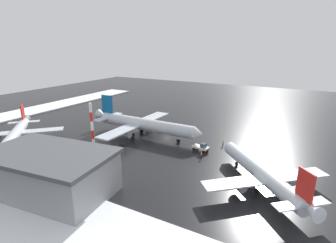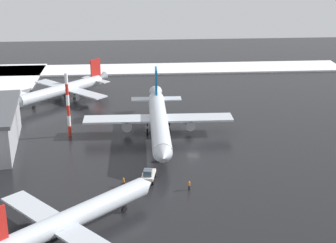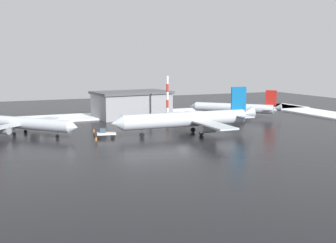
{
  "view_description": "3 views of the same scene",
  "coord_description": "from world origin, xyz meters",
  "px_view_note": "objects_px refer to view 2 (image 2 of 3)",
  "views": [
    {
      "loc": [
        40.92,
        -73.93,
        28.42
      ],
      "look_at": [
        0.55,
        -0.53,
        3.92
      ],
      "focal_mm": 28.0,
      "sensor_mm": 36.0,
      "label": 1
    },
    {
      "loc": [
        100.93,
        -12.86,
        41.93
      ],
      "look_at": [
        -6.74,
        -4.97,
        3.08
      ],
      "focal_mm": 55.0,
      "sensor_mm": 36.0,
      "label": 2
    },
    {
      "loc": [
        42.54,
        90.05,
        19.16
      ],
      "look_at": [
        2.29,
        -3.91,
        4.21
      ],
      "focal_mm": 45.0,
      "sensor_mm": 36.0,
      "label": 3
    }
  ],
  "objects_px": {
    "airplane_parked_starboard": "(64,89)",
    "antenna_mast": "(68,105)",
    "pushback_tug": "(148,175)",
    "ground_crew_beside_wing": "(124,181)",
    "ground_crew_near_tug": "(167,129)",
    "airplane_far_rear": "(159,121)",
    "ground_crew_mid_apron": "(189,185)",
    "airplane_parked_portside": "(71,219)"
  },
  "relations": [
    {
      "from": "ground_crew_beside_wing",
      "to": "ground_crew_mid_apron",
      "type": "relative_size",
      "value": 1.0
    },
    {
      "from": "airplane_far_rear",
      "to": "ground_crew_mid_apron",
      "type": "height_order",
      "value": "airplane_far_rear"
    },
    {
      "from": "airplane_far_rear",
      "to": "ground_crew_mid_apron",
      "type": "distance_m",
      "value": 25.92
    },
    {
      "from": "airplane_far_rear",
      "to": "ground_crew_beside_wing",
      "type": "xyz_separation_m",
      "value": [
        23.26,
        -7.6,
        -3.0
      ]
    },
    {
      "from": "pushback_tug",
      "to": "ground_crew_near_tug",
      "type": "height_order",
      "value": "pushback_tug"
    },
    {
      "from": "pushback_tug",
      "to": "airplane_parked_starboard",
      "type": "bearing_deg",
      "value": -147.66
    },
    {
      "from": "airplane_parked_starboard",
      "to": "antenna_mast",
      "type": "height_order",
      "value": "antenna_mast"
    },
    {
      "from": "airplane_far_rear",
      "to": "ground_crew_near_tug",
      "type": "relative_size",
      "value": 23.59
    },
    {
      "from": "airplane_parked_starboard",
      "to": "pushback_tug",
      "type": "height_order",
      "value": "airplane_parked_starboard"
    },
    {
      "from": "airplane_parked_portside",
      "to": "antenna_mast",
      "type": "relative_size",
      "value": 1.79
    },
    {
      "from": "ground_crew_near_tug",
      "to": "airplane_parked_starboard",
      "type": "bearing_deg",
      "value": -23.08
    },
    {
      "from": "airplane_far_rear",
      "to": "airplane_parked_starboard",
      "type": "relative_size",
      "value": 1.62
    },
    {
      "from": "airplane_parked_starboard",
      "to": "antenna_mast",
      "type": "distance_m",
      "value": 27.63
    },
    {
      "from": "airplane_far_rear",
      "to": "ground_crew_near_tug",
      "type": "xyz_separation_m",
      "value": [
        -2.7,
        1.98,
        -3.0
      ]
    },
    {
      "from": "airplane_parked_starboard",
      "to": "airplane_far_rear",
      "type": "bearing_deg",
      "value": 83.66
    },
    {
      "from": "airplane_parked_portside",
      "to": "airplane_parked_starboard",
      "type": "relative_size",
      "value": 1.04
    },
    {
      "from": "airplane_parked_portside",
      "to": "pushback_tug",
      "type": "distance_m",
      "value": 21.53
    },
    {
      "from": "airplane_parked_portside",
      "to": "antenna_mast",
      "type": "bearing_deg",
      "value": 54.39
    },
    {
      "from": "ground_crew_near_tug",
      "to": "ground_crew_beside_wing",
      "type": "distance_m",
      "value": 27.67
    },
    {
      "from": "antenna_mast",
      "to": "ground_crew_near_tug",
      "type": "bearing_deg",
      "value": 90.86
    },
    {
      "from": "airplane_far_rear",
      "to": "ground_crew_beside_wing",
      "type": "relative_size",
      "value": 23.59
    },
    {
      "from": "airplane_far_rear",
      "to": "airplane_parked_starboard",
      "type": "distance_m",
      "value": 37.95
    },
    {
      "from": "ground_crew_mid_apron",
      "to": "ground_crew_near_tug",
      "type": "bearing_deg",
      "value": -160.74
    },
    {
      "from": "airplane_far_rear",
      "to": "pushback_tug",
      "type": "height_order",
      "value": "airplane_far_rear"
    },
    {
      "from": "ground_crew_beside_wing",
      "to": "pushback_tug",
      "type": "bearing_deg",
      "value": -98.82
    },
    {
      "from": "airplane_parked_portside",
      "to": "pushback_tug",
      "type": "bearing_deg",
      "value": 14.2
    },
    {
      "from": "airplane_parked_portside",
      "to": "ground_crew_near_tug",
      "type": "distance_m",
      "value": 45.33
    },
    {
      "from": "ground_crew_beside_wing",
      "to": "antenna_mast",
      "type": "height_order",
      "value": "antenna_mast"
    },
    {
      "from": "airplane_parked_starboard",
      "to": "ground_crew_beside_wing",
      "type": "height_order",
      "value": "airplane_parked_starboard"
    },
    {
      "from": "ground_crew_near_tug",
      "to": "ground_crew_mid_apron",
      "type": "height_order",
      "value": "same"
    },
    {
      "from": "antenna_mast",
      "to": "ground_crew_beside_wing",
      "type": "bearing_deg",
      "value": 25.38
    },
    {
      "from": "airplane_parked_portside",
      "to": "airplane_parked_starboard",
      "type": "height_order",
      "value": "airplane_parked_portside"
    },
    {
      "from": "antenna_mast",
      "to": "ground_crew_mid_apron",
      "type": "bearing_deg",
      "value": 40.36
    },
    {
      "from": "airplane_parked_starboard",
      "to": "ground_crew_mid_apron",
      "type": "height_order",
      "value": "airplane_parked_starboard"
    },
    {
      "from": "ground_crew_near_tug",
      "to": "antenna_mast",
      "type": "relative_size",
      "value": 0.12
    },
    {
      "from": "ground_crew_near_tug",
      "to": "antenna_mast",
      "type": "distance_m",
      "value": 22.62
    },
    {
      "from": "ground_crew_near_tug",
      "to": "ground_crew_beside_wing",
      "type": "bearing_deg",
      "value": 92.37
    },
    {
      "from": "ground_crew_mid_apron",
      "to": "ground_crew_beside_wing",
      "type": "bearing_deg",
      "value": -85.42
    },
    {
      "from": "ground_crew_near_tug",
      "to": "antenna_mast",
      "type": "bearing_deg",
      "value": 23.49
    },
    {
      "from": "airplane_far_rear",
      "to": "ground_crew_near_tug",
      "type": "bearing_deg",
      "value": 144.63
    },
    {
      "from": "pushback_tug",
      "to": "ground_crew_near_tug",
      "type": "distance_m",
      "value": 24.66
    },
    {
      "from": "ground_crew_mid_apron",
      "to": "antenna_mast",
      "type": "bearing_deg",
      "value": -124.25
    }
  ]
}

